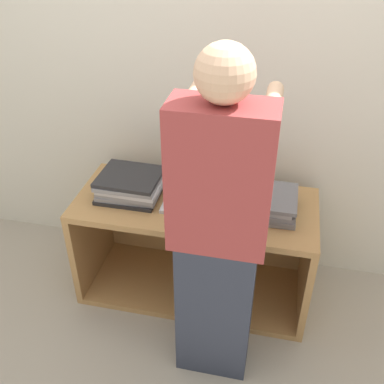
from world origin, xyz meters
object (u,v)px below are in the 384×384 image
object	(u,v)px
laptop_open	(198,187)
laptop_stack_right	(264,202)
person	(218,236)
laptop_stack_left	(131,185)

from	to	relation	value
laptop_open	laptop_stack_right	bearing A→B (deg)	-8.66
laptop_stack_right	person	size ratio (longest dim) A/B	0.21
laptop_open	laptop_stack_left	size ratio (longest dim) A/B	0.99
person	laptop_open	bearing A→B (deg)	110.74
laptop_stack_left	laptop_stack_right	world-z (taller)	laptop_stack_left
laptop_stack_right	laptop_stack_left	bearing A→B (deg)	-179.71
laptop_stack_left	person	xyz separation A→B (m)	(0.55, -0.46, 0.11)
laptop_open	laptop_stack_left	distance (m)	0.36
laptop_stack_left	laptop_stack_right	xyz separation A→B (m)	(0.71, 0.00, -0.01)
laptop_stack_left	person	bearing A→B (deg)	-39.86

